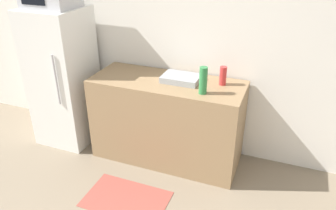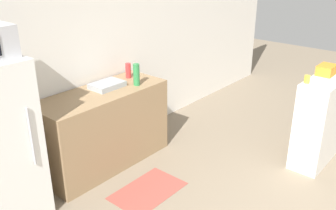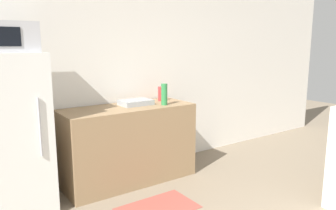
% 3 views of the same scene
% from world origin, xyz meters
% --- Properties ---
extents(wall_back, '(8.00, 0.06, 2.60)m').
position_xyz_m(wall_back, '(0.00, 3.06, 1.30)').
color(wall_back, white).
rests_on(wall_back, ground_plane).
extents(refrigerator, '(0.60, 0.61, 1.54)m').
position_xyz_m(refrigerator, '(-1.38, 2.66, 0.77)').
color(refrigerator, white).
rests_on(refrigerator, ground_plane).
extents(microwave, '(0.51, 0.40, 0.27)m').
position_xyz_m(microwave, '(-1.38, 2.66, 1.68)').
color(microwave, '#BCBCC1').
rests_on(microwave, refrigerator).
extents(counter, '(1.55, 0.61, 0.90)m').
position_xyz_m(counter, '(-0.15, 2.70, 0.45)').
color(counter, '#937551').
rests_on(counter, ground_plane).
extents(sink_basin, '(0.37, 0.26, 0.06)m').
position_xyz_m(sink_basin, '(-0.01, 2.75, 0.93)').
color(sink_basin, '#9EA3A8').
rests_on(sink_basin, counter).
extents(bottle_tall, '(0.07, 0.07, 0.25)m').
position_xyz_m(bottle_tall, '(0.26, 2.55, 1.03)').
color(bottle_tall, '#2D7F42').
rests_on(bottle_tall, counter).
extents(bottle_short, '(0.07, 0.07, 0.18)m').
position_xyz_m(bottle_short, '(0.39, 2.82, 1.00)').
color(bottle_short, red).
rests_on(bottle_short, counter).
extents(kitchen_rug, '(0.77, 0.49, 0.01)m').
position_xyz_m(kitchen_rug, '(-0.25, 1.92, 0.00)').
color(kitchen_rug, '#99473D').
rests_on(kitchen_rug, ground_plane).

